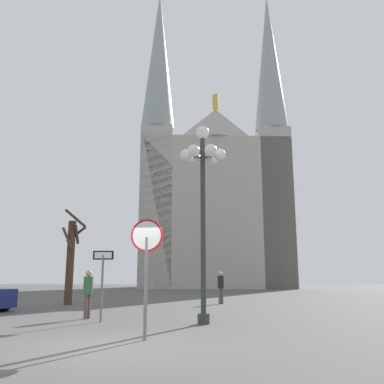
{
  "coord_description": "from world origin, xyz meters",
  "views": [
    {
      "loc": [
        2.33,
        -8.44,
        1.4
      ],
      "look_at": [
        0.54,
        20.37,
        7.3
      ],
      "focal_mm": 38.35,
      "sensor_mm": 36.0,
      "label": 1
    }
  ],
  "objects_px": {
    "bare_tree": "(71,258)",
    "pedestrian_walking": "(88,289)",
    "cathedral": "(213,194)",
    "stop_sign": "(146,254)",
    "one_way_arrow_sign": "(102,275)",
    "street_lamp": "(203,178)",
    "pedestrian_standing": "(221,284)"
  },
  "relations": [
    {
      "from": "one_way_arrow_sign",
      "to": "pedestrian_standing",
      "type": "xyz_separation_m",
      "value": [
        3.77,
        8.51,
        -0.45
      ]
    },
    {
      "from": "bare_tree",
      "to": "stop_sign",
      "type": "bearing_deg",
      "value": -62.29
    },
    {
      "from": "stop_sign",
      "to": "one_way_arrow_sign",
      "type": "xyz_separation_m",
      "value": [
        -1.99,
        3.51,
        -0.47
      ]
    },
    {
      "from": "bare_tree",
      "to": "cathedral",
      "type": "bearing_deg",
      "value": 76.07
    },
    {
      "from": "street_lamp",
      "to": "pedestrian_walking",
      "type": "bearing_deg",
      "value": 162.19
    },
    {
      "from": "one_way_arrow_sign",
      "to": "pedestrian_standing",
      "type": "relative_size",
      "value": 1.35
    },
    {
      "from": "cathedral",
      "to": "pedestrian_standing",
      "type": "relative_size",
      "value": 22.85
    },
    {
      "from": "cathedral",
      "to": "bare_tree",
      "type": "distance_m",
      "value": 30.08
    },
    {
      "from": "one_way_arrow_sign",
      "to": "street_lamp",
      "type": "bearing_deg",
      "value": -6.17
    },
    {
      "from": "pedestrian_standing",
      "to": "pedestrian_walking",
      "type": "bearing_deg",
      "value": -120.6
    },
    {
      "from": "cathedral",
      "to": "bare_tree",
      "type": "height_order",
      "value": "cathedral"
    },
    {
      "from": "bare_tree",
      "to": "pedestrian_walking",
      "type": "relative_size",
      "value": 2.93
    },
    {
      "from": "cathedral",
      "to": "stop_sign",
      "type": "distance_m",
      "value": 39.87
    },
    {
      "from": "pedestrian_walking",
      "to": "pedestrian_standing",
      "type": "height_order",
      "value": "pedestrian_standing"
    },
    {
      "from": "one_way_arrow_sign",
      "to": "pedestrian_standing",
      "type": "distance_m",
      "value": 9.32
    },
    {
      "from": "one_way_arrow_sign",
      "to": "stop_sign",
      "type": "bearing_deg",
      "value": -60.42
    },
    {
      "from": "one_way_arrow_sign",
      "to": "bare_tree",
      "type": "distance_m",
      "value": 8.28
    },
    {
      "from": "cathedral",
      "to": "pedestrian_walking",
      "type": "bearing_deg",
      "value": -96.53
    },
    {
      "from": "street_lamp",
      "to": "pedestrian_standing",
      "type": "xyz_separation_m",
      "value": [
        0.58,
        8.86,
        -3.45
      ]
    },
    {
      "from": "street_lamp",
      "to": "one_way_arrow_sign",
      "type": "bearing_deg",
      "value": 173.83
    },
    {
      "from": "cathedral",
      "to": "bare_tree",
      "type": "bearing_deg",
      "value": -103.93
    },
    {
      "from": "stop_sign",
      "to": "bare_tree",
      "type": "relative_size",
      "value": 0.58
    },
    {
      "from": "cathedral",
      "to": "pedestrian_walking",
      "type": "distance_m",
      "value": 36.02
    },
    {
      "from": "bare_tree",
      "to": "pedestrian_walking",
      "type": "xyz_separation_m",
      "value": [
        2.99,
        -6.44,
        -1.3
      ]
    },
    {
      "from": "cathedral",
      "to": "street_lamp",
      "type": "height_order",
      "value": "cathedral"
    },
    {
      "from": "pedestrian_walking",
      "to": "bare_tree",
      "type": "bearing_deg",
      "value": 114.9
    },
    {
      "from": "street_lamp",
      "to": "pedestrian_walking",
      "type": "distance_m",
      "value": 5.38
    },
    {
      "from": "street_lamp",
      "to": "cathedral",
      "type": "bearing_deg",
      "value": 89.97
    },
    {
      "from": "stop_sign",
      "to": "pedestrian_standing",
      "type": "relative_size",
      "value": 1.68
    },
    {
      "from": "cathedral",
      "to": "pedestrian_standing",
      "type": "distance_m",
      "value": 28.59
    },
    {
      "from": "cathedral",
      "to": "street_lamp",
      "type": "bearing_deg",
      "value": -90.03
    },
    {
      "from": "pedestrian_standing",
      "to": "cathedral",
      "type": "bearing_deg",
      "value": 91.19
    }
  ]
}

